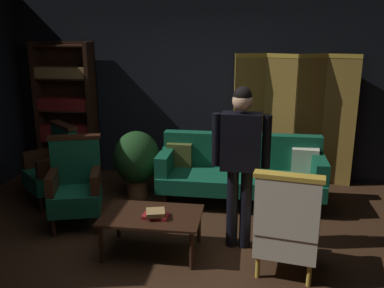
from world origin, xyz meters
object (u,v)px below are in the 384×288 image
at_px(armchair_wing_left, 76,185).
at_px(book_red_leather, 156,216).
at_px(folding_screen, 294,118).
at_px(bookshelf, 67,109).
at_px(velvet_couch, 240,169).
at_px(armchair_gilt_accent, 287,225).
at_px(standing_figure, 241,154).
at_px(potted_plant, 137,160).
at_px(armchair_wing_right, 54,167).
at_px(book_tan_leather, 155,213).
at_px(coffee_table, 152,219).

relative_size(armchair_wing_left, book_red_leather, 4.06).
xyz_separation_m(armchair_wing_left, book_red_leather, (1.08, -0.58, -0.05)).
xyz_separation_m(folding_screen, bookshelf, (-3.42, -0.06, 0.06)).
distance_m(bookshelf, velvet_couch, 2.86).
xyz_separation_m(velvet_couch, armchair_gilt_accent, (0.48, -1.65, 0.04)).
relative_size(folding_screen, standing_figure, 1.12).
height_order(armchair_wing_left, potted_plant, armchair_wing_left).
height_order(standing_figure, book_red_leather, standing_figure).
distance_m(folding_screen, standing_figure, 2.13).
relative_size(armchair_wing_right, standing_figure, 0.61).
bearing_deg(folding_screen, velvet_couch, -131.98).
distance_m(standing_figure, book_tan_leather, 1.03).
bearing_deg(potted_plant, coffee_table, -68.98).
bearing_deg(armchair_wing_left, bookshelf, 116.08).
height_order(velvet_couch, standing_figure, standing_figure).
distance_m(velvet_couch, armchair_wing_left, 2.10).
distance_m(folding_screen, velvet_couch, 1.20).
bearing_deg(velvet_couch, book_red_leather, -117.16).
bearing_deg(potted_plant, folding_screen, 21.78).
relative_size(velvet_couch, coffee_table, 2.12).
xyz_separation_m(armchair_gilt_accent, armchair_wing_left, (-2.35, 0.70, 0.00)).
bearing_deg(velvet_couch, armchair_gilt_accent, -73.72).
bearing_deg(folding_screen, armchair_wing_left, -145.84).
distance_m(folding_screen, bookshelf, 3.42).
bearing_deg(armchair_wing_left, folding_screen, 34.16).
bearing_deg(armchair_wing_left, coffee_table, -26.36).
relative_size(folding_screen, book_tan_leather, 10.37).
relative_size(armchair_gilt_accent, armchair_wing_left, 1.00).
xyz_separation_m(folding_screen, armchair_wing_left, (-2.59, -1.76, -0.50)).
height_order(folding_screen, potted_plant, folding_screen).
bearing_deg(armchair_gilt_accent, coffee_table, 171.89).
xyz_separation_m(bookshelf, armchair_gilt_accent, (3.18, -2.39, -0.55)).
bearing_deg(armchair_wing_left, standing_figure, -7.60).
distance_m(folding_screen, book_tan_leather, 2.83).
height_order(armchair_wing_right, book_tan_leather, armchair_wing_right).
height_order(coffee_table, book_red_leather, book_red_leather).
bearing_deg(potted_plant, bookshelf, 149.01).
bearing_deg(armchair_wing_left, armchair_wing_right, 132.71).
relative_size(folding_screen, potted_plant, 2.07).
distance_m(armchair_wing_left, book_red_leather, 1.23).
xyz_separation_m(armchair_wing_right, standing_figure, (2.44, -0.84, 0.54)).
xyz_separation_m(armchair_wing_left, standing_figure, (1.89, -0.25, 0.54)).
distance_m(potted_plant, book_red_leather, 1.61).
relative_size(folding_screen, armchair_wing_right, 1.83).
bearing_deg(book_tan_leather, folding_screen, 57.16).
bearing_deg(velvet_couch, coffee_table, -120.04).
relative_size(bookshelf, book_red_leather, 8.00).
distance_m(armchair_wing_right, standing_figure, 2.64).
height_order(velvet_couch, armchair_wing_left, armchair_wing_left).
height_order(bookshelf, coffee_table, bookshelf).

